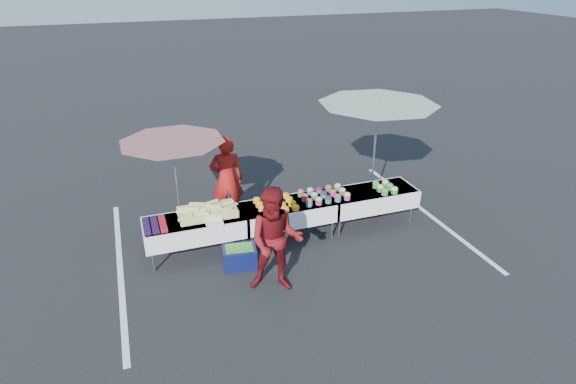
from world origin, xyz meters
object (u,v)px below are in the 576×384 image
object	(u,v)px
vendor	(227,179)
umbrella_left	(173,150)
table_right	(370,198)
umbrella_right	(377,113)
customer	(276,241)
table_left	(195,227)
table_center	(288,211)
storage_bin	(240,256)

from	to	relation	value
vendor	umbrella_left	size ratio (longest dim) A/B	0.72
table_right	umbrella_right	xyz separation A→B (m)	(0.24, 0.40, 1.65)
customer	umbrella_right	size ratio (longest dim) A/B	0.63
table_right	umbrella_right	world-z (taller)	umbrella_right
table_left	table_right	size ratio (longest dim) A/B	1.00
table_left	table_center	world-z (taller)	same
umbrella_left	umbrella_right	xyz separation A→B (m)	(4.01, -0.40, 0.40)
umbrella_right	umbrella_left	bearing A→B (deg)	174.30
table_left	customer	xyz separation A→B (m)	(1.07, -1.47, 0.34)
storage_bin	umbrella_right	bearing A→B (deg)	26.49
customer	umbrella_left	bearing A→B (deg)	140.49
umbrella_left	storage_bin	size ratio (longest dim) A/B	4.03
table_center	storage_bin	xyz separation A→B (m)	(-1.15, -0.65, -0.38)
umbrella_left	vendor	bearing A→B (deg)	16.77
table_left	vendor	distance (m)	1.45
table_center	umbrella_left	xyz separation A→B (m)	(-1.97, 0.80, 1.24)
vendor	storage_bin	xyz separation A→B (m)	(-0.22, -1.76, -0.73)
table_center	umbrella_left	world-z (taller)	umbrella_left
customer	storage_bin	bearing A→B (deg)	138.80
table_left	umbrella_left	size ratio (longest dim) A/B	0.72
vendor	table_center	bearing A→B (deg)	140.58
umbrella_left	umbrella_right	world-z (taller)	umbrella_right
table_left	storage_bin	bearing A→B (deg)	-45.01
vendor	customer	distance (m)	2.59
vendor	customer	size ratio (longest dim) A/B	1.02
table_right	storage_bin	world-z (taller)	table_right
table_left	vendor	xyz separation A→B (m)	(0.86, 1.11, 0.35)
table_center	storage_bin	bearing A→B (deg)	-150.53
storage_bin	vendor	bearing A→B (deg)	91.29
vendor	storage_bin	bearing A→B (deg)	93.57
table_center	umbrella_right	world-z (taller)	umbrella_right
table_right	customer	xyz separation A→B (m)	(-2.53, -1.47, 0.34)
vendor	storage_bin	size ratio (longest dim) A/B	2.89
table_right	umbrella_right	size ratio (longest dim) A/B	0.64
table_center	storage_bin	distance (m)	1.38
umbrella_right	customer	bearing A→B (deg)	-145.88
table_right	umbrella_left	size ratio (longest dim) A/B	0.72
table_right	vendor	bearing A→B (deg)	157.87
table_right	storage_bin	xyz separation A→B (m)	(-2.95, -0.65, -0.38)
table_left	table_right	bearing A→B (deg)	0.00
vendor	table_right	bearing A→B (deg)	168.40
table_left	storage_bin	size ratio (longest dim) A/B	2.88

